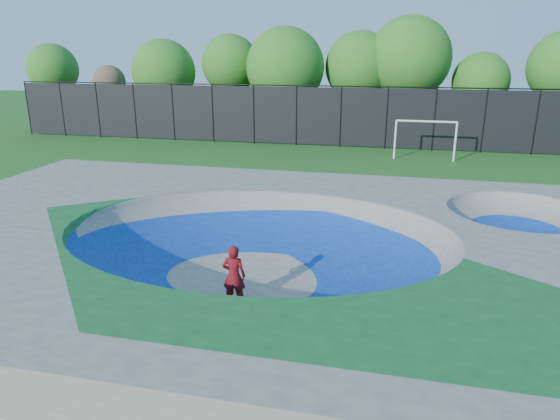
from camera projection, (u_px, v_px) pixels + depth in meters
The scene contains 7 objects.
ground at pixel (259, 278), 14.27m from camera, with size 120.00×120.00×0.00m, color #1B5217.
skate_deck at pixel (258, 253), 14.04m from camera, with size 22.00×14.00×1.50m, color gray.
skater at pixel (234, 276), 12.49m from camera, with size 0.59×0.39×1.63m, color red.
skateboard at pixel (235, 304), 12.73m from camera, with size 0.78×0.22×0.05m, color black.
soccer_goal at pixel (426, 133), 29.21m from camera, with size 3.54×0.12×2.34m.
fence at pixel (341, 116), 33.14m from camera, with size 48.09×0.09×4.04m.
treeline at pixel (379, 68), 36.61m from camera, with size 53.13×7.35×8.68m.
Camera 1 is at (3.49, -12.54, 6.19)m, focal length 32.00 mm.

